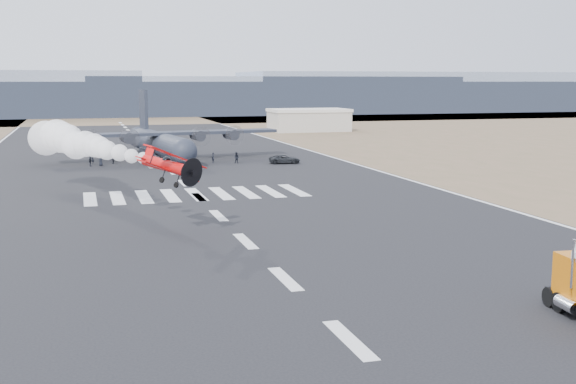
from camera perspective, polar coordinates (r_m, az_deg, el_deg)
name	(u,v)px	position (r m, az deg, el deg)	size (l,w,h in m)	color
ground	(349,340)	(37.84, 4.88, -11.56)	(500.00, 500.00, 0.00)	black
scrub_far	(116,119)	(263.72, -13.43, 5.65)	(500.00, 80.00, 0.00)	brown
runway_markings	(184,183)	(94.87, -8.22, 0.71)	(60.00, 260.00, 0.01)	silver
ridge_seg_d	(111,98)	(293.44, -13.77, 7.20)	(150.00, 50.00, 13.00)	gray
ridge_seg_e	(271,95)	(303.30, -1.31, 7.68)	(150.00, 50.00, 15.00)	gray
ridge_seg_f	(414,92)	(326.09, 9.90, 7.80)	(150.00, 50.00, 17.00)	gray
ridge_seg_g	(540,96)	(359.38, 19.32, 7.20)	(150.00, 50.00, 13.00)	gray
hangar_right	(309,120)	(192.58, 1.65, 5.73)	(20.50, 12.50, 5.90)	#A39D91
aerobatic_biplane	(169,165)	(61.77, -9.42, 2.10)	(6.43, 6.39, 3.87)	red
smoke_trail	(65,140)	(87.91, -17.22, 3.93)	(12.44, 32.65, 4.29)	white
transport_aircraft	(159,142)	(124.61, -10.12, 3.95)	(40.19, 32.97, 11.60)	#212332
support_vehicle	(285,159)	(116.22, -0.27, 2.61)	(2.30, 4.98, 1.38)	black
crew_a	(93,159)	(119.47, -15.19, 2.54)	(0.61, 0.50, 1.67)	black
crew_b	(237,158)	(116.64, -4.08, 2.71)	(0.88, 0.54, 1.81)	black
crew_c	(175,156)	(121.82, -8.92, 2.85)	(1.08, 0.50, 1.68)	black
crew_d	(90,161)	(116.44, -15.36, 2.38)	(0.99, 0.50, 1.68)	black
crew_e	(101,160)	(116.75, -14.58, 2.46)	(0.88, 0.54, 1.80)	black
crew_f	(176,159)	(116.74, -8.82, 2.61)	(1.58, 0.51, 1.71)	black
crew_g	(213,158)	(117.85, -5.95, 2.71)	(0.60, 0.49, 1.64)	black
crew_h	(112,158)	(119.36, -13.72, 2.62)	(0.88, 0.54, 1.80)	black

